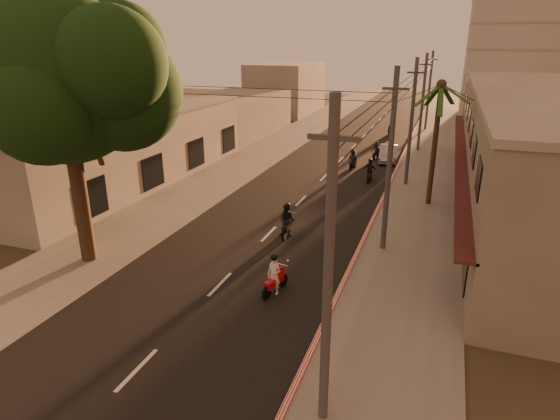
{
  "coord_description": "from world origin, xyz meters",
  "views": [
    {
      "loc": [
        8.54,
        -14.18,
        10.05
      ],
      "look_at": [
        0.8,
        7.59,
        1.65
      ],
      "focal_mm": 30.0,
      "sensor_mm": 36.0,
      "label": 1
    }
  ],
  "objects_px": {
    "scooter_far_c": "(391,129)",
    "scooter_mid_b": "(370,171)",
    "palm_tree": "(441,92)",
    "scooter_far_b": "(376,151)",
    "parked_car": "(388,153)",
    "scooter_far_a": "(353,160)",
    "scooter_mid_a": "(287,221)",
    "broadleaf_tree": "(72,80)",
    "scooter_red": "(274,276)"
  },
  "relations": [
    {
      "from": "palm_tree",
      "to": "scooter_mid_a",
      "type": "height_order",
      "value": "palm_tree"
    },
    {
      "from": "palm_tree",
      "to": "scooter_far_c",
      "type": "bearing_deg",
      "value": 102.85
    },
    {
      "from": "scooter_far_b",
      "to": "scooter_far_a",
      "type": "bearing_deg",
      "value": -95.16
    },
    {
      "from": "scooter_red",
      "to": "scooter_mid_b",
      "type": "bearing_deg",
      "value": 99.87
    },
    {
      "from": "scooter_far_c",
      "to": "scooter_far_a",
      "type": "bearing_deg",
      "value": -118.79
    },
    {
      "from": "scooter_mid_a",
      "to": "scooter_far_a",
      "type": "distance_m",
      "value": 15.33
    },
    {
      "from": "scooter_mid_b",
      "to": "scooter_mid_a",
      "type": "bearing_deg",
      "value": -104.42
    },
    {
      "from": "broadleaf_tree",
      "to": "scooter_far_a",
      "type": "xyz_separation_m",
      "value": [
        8.19,
        21.26,
        -7.73
      ]
    },
    {
      "from": "scooter_far_b",
      "to": "scooter_far_c",
      "type": "distance_m",
      "value": 11.4
    },
    {
      "from": "scooter_mid_a",
      "to": "scooter_far_a",
      "type": "xyz_separation_m",
      "value": [
        0.53,
        15.32,
        -0.13
      ]
    },
    {
      "from": "broadleaf_tree",
      "to": "scooter_far_a",
      "type": "bearing_deg",
      "value": 68.94
    },
    {
      "from": "scooter_mid_b",
      "to": "scooter_far_c",
      "type": "xyz_separation_m",
      "value": [
        -0.72,
        18.74,
        -0.01
      ]
    },
    {
      "from": "scooter_red",
      "to": "scooter_mid_a",
      "type": "xyz_separation_m",
      "value": [
        -1.46,
        5.98,
        0.06
      ]
    },
    {
      "from": "scooter_mid_a",
      "to": "scooter_far_a",
      "type": "relative_size",
      "value": 1.17
    },
    {
      "from": "palm_tree",
      "to": "scooter_mid_b",
      "type": "bearing_deg",
      "value": 137.7
    },
    {
      "from": "scooter_far_a",
      "to": "broadleaf_tree",
      "type": "bearing_deg",
      "value": -105.3
    },
    {
      "from": "scooter_far_c",
      "to": "scooter_mid_b",
      "type": "bearing_deg",
      "value": -112.08
    },
    {
      "from": "palm_tree",
      "to": "scooter_mid_a",
      "type": "bearing_deg",
      "value": -131.3
    },
    {
      "from": "broadleaf_tree",
      "to": "scooter_far_c",
      "type": "xyz_separation_m",
      "value": [
        9.41,
        36.68,
        -7.68
      ]
    },
    {
      "from": "scooter_mid_b",
      "to": "parked_car",
      "type": "distance_m",
      "value": 6.95
    },
    {
      "from": "scooter_far_b",
      "to": "parked_car",
      "type": "bearing_deg",
      "value": -7.01
    },
    {
      "from": "palm_tree",
      "to": "scooter_far_b",
      "type": "relative_size",
      "value": 5.03
    },
    {
      "from": "scooter_red",
      "to": "scooter_far_c",
      "type": "distance_m",
      "value": 36.72
    },
    {
      "from": "scooter_far_c",
      "to": "parked_car",
      "type": "bearing_deg",
      "value": -108.34
    },
    {
      "from": "scooter_red",
      "to": "scooter_mid_b",
      "type": "relative_size",
      "value": 1.0
    },
    {
      "from": "scooter_mid_b",
      "to": "palm_tree",
      "type": "bearing_deg",
      "value": -45.1
    },
    {
      "from": "scooter_far_b",
      "to": "palm_tree",
      "type": "bearing_deg",
      "value": -53.0
    },
    {
      "from": "scooter_mid_a",
      "to": "scooter_far_c",
      "type": "xyz_separation_m",
      "value": [
        1.75,
        30.74,
        -0.08
      ]
    },
    {
      "from": "scooter_red",
      "to": "scooter_mid_b",
      "type": "height_order",
      "value": "scooter_red"
    },
    {
      "from": "parked_car",
      "to": "palm_tree",
      "type": "bearing_deg",
      "value": -75.05
    },
    {
      "from": "broadleaf_tree",
      "to": "scooter_mid_a",
      "type": "bearing_deg",
      "value": 37.8
    },
    {
      "from": "scooter_red",
      "to": "parked_car",
      "type": "height_order",
      "value": "scooter_red"
    },
    {
      "from": "scooter_mid_a",
      "to": "parked_car",
      "type": "xyz_separation_m",
      "value": [
        2.98,
        18.93,
        -0.17
      ]
    },
    {
      "from": "parked_car",
      "to": "scooter_far_a",
      "type": "bearing_deg",
      "value": -129.05
    },
    {
      "from": "palm_tree",
      "to": "parked_car",
      "type": "bearing_deg",
      "value": 109.87
    },
    {
      "from": "scooter_far_a",
      "to": "scooter_mid_b",
      "type": "bearing_deg",
      "value": -54.0
    },
    {
      "from": "palm_tree",
      "to": "scooter_far_a",
      "type": "bearing_deg",
      "value": 130.95
    },
    {
      "from": "broadleaf_tree",
      "to": "scooter_red",
      "type": "bearing_deg",
      "value": -0.26
    },
    {
      "from": "scooter_far_a",
      "to": "scooter_far_c",
      "type": "xyz_separation_m",
      "value": [
        1.22,
        15.42,
        0.05
      ]
    },
    {
      "from": "parked_car",
      "to": "scooter_far_c",
      "type": "distance_m",
      "value": 11.88
    },
    {
      "from": "scooter_far_b",
      "to": "scooter_far_c",
      "type": "bearing_deg",
      "value": 103.32
    },
    {
      "from": "scooter_mid_a",
      "to": "scooter_far_a",
      "type": "height_order",
      "value": "scooter_mid_a"
    },
    {
      "from": "palm_tree",
      "to": "scooter_red",
      "type": "bearing_deg",
      "value": -111.58
    },
    {
      "from": "scooter_far_a",
      "to": "parked_car",
      "type": "xyz_separation_m",
      "value": [
        2.44,
        3.61,
        -0.05
      ]
    },
    {
      "from": "palm_tree",
      "to": "parked_car",
      "type": "xyz_separation_m",
      "value": [
        -3.98,
        11.01,
        -6.45
      ]
    },
    {
      "from": "broadleaf_tree",
      "to": "scooter_mid_b",
      "type": "height_order",
      "value": "broadleaf_tree"
    },
    {
      "from": "broadleaf_tree",
      "to": "scooter_mid_a",
      "type": "height_order",
      "value": "broadleaf_tree"
    },
    {
      "from": "scooter_far_a",
      "to": "palm_tree",
      "type": "bearing_deg",
      "value": -43.29
    },
    {
      "from": "broadleaf_tree",
      "to": "scooter_red",
      "type": "distance_m",
      "value": 11.91
    },
    {
      "from": "scooter_mid_b",
      "to": "scooter_far_a",
      "type": "distance_m",
      "value": 3.84
    }
  ]
}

